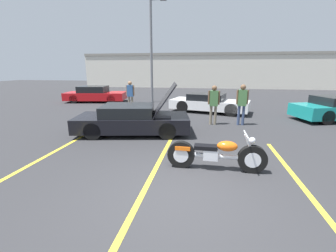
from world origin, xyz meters
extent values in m
plane|color=#2D2D30|center=(0.00, 0.00, 0.00)|extent=(80.00, 80.00, 0.00)
cube|color=yellow|center=(-4.01, 0.91, 0.00)|extent=(0.12, 5.65, 0.01)
cube|color=yellow|center=(-0.65, 0.91, 0.00)|extent=(0.12, 5.65, 0.01)
cube|color=yellow|center=(2.72, 0.91, 0.00)|extent=(0.12, 5.65, 0.01)
cube|color=beige|center=(0.00, 27.50, 2.20)|extent=(32.00, 4.00, 4.40)
cube|color=gray|center=(0.00, 27.50, 4.25)|extent=(32.00, 4.20, 0.30)
cylinder|color=slate|center=(-3.52, 12.65, 3.61)|extent=(0.18, 0.18, 7.23)
cylinder|color=black|center=(1.74, 1.40, 0.35)|extent=(0.70, 0.17, 0.70)
cylinder|color=black|center=(-0.01, 1.42, 0.35)|extent=(0.70, 0.17, 0.70)
cylinder|color=silver|center=(1.74, 1.40, 0.35)|extent=(0.39, 0.17, 0.39)
cylinder|color=silver|center=(-0.01, 1.42, 0.35)|extent=(0.39, 0.17, 0.39)
cylinder|color=silver|center=(0.86, 1.41, 0.37)|extent=(1.49, 0.14, 0.12)
cube|color=silver|center=(0.73, 1.41, 0.41)|extent=(0.36, 0.24, 0.28)
ellipsoid|color=orange|center=(1.13, 1.41, 0.65)|extent=(0.51, 0.29, 0.26)
cube|color=black|center=(0.60, 1.41, 0.59)|extent=(0.57, 0.27, 0.10)
cube|color=orange|center=(0.03, 1.42, 0.54)|extent=(0.39, 0.22, 0.10)
cylinder|color=silver|center=(1.65, 1.40, 0.67)|extent=(0.31, 0.07, 0.63)
cylinder|color=silver|center=(1.55, 1.40, 0.97)|extent=(0.04, 0.70, 0.04)
sphere|color=silver|center=(1.70, 1.40, 0.83)|extent=(0.16, 0.16, 0.16)
cylinder|color=silver|center=(0.47, 1.52, 0.31)|extent=(1.14, 0.10, 0.09)
cube|color=black|center=(-2.24, 4.23, 0.45)|extent=(4.58, 2.58, 0.55)
cube|color=black|center=(-2.41, 4.20, 0.92)|extent=(2.21, 1.97, 0.41)
cylinder|color=black|center=(-0.78, 3.68, 0.32)|extent=(0.66, 0.33, 0.63)
cylinder|color=black|center=(-1.07, 5.26, 0.32)|extent=(0.66, 0.33, 0.63)
cylinder|color=black|center=(-3.42, 3.20, 0.32)|extent=(0.66, 0.33, 0.63)
cylinder|color=black|center=(-3.71, 4.78, 0.32)|extent=(0.66, 0.33, 0.63)
cube|color=black|center=(-1.03, 4.45, 1.34)|extent=(1.19, 1.81, 1.26)
cube|color=#4C4C51|center=(-1.08, 4.45, 0.68)|extent=(0.77, 1.10, 0.28)
cube|color=white|center=(0.75, 9.29, 0.45)|extent=(4.73, 2.77, 0.51)
cube|color=black|center=(0.57, 9.33, 0.89)|extent=(2.32, 2.02, 0.38)
cylinder|color=black|center=(1.90, 8.21, 0.35)|extent=(0.73, 0.38, 0.70)
cylinder|color=black|center=(2.26, 9.72, 0.35)|extent=(0.73, 0.38, 0.70)
cylinder|color=black|center=(-0.77, 8.86, 0.35)|extent=(0.73, 0.38, 0.70)
cylinder|color=black|center=(-0.41, 10.37, 0.35)|extent=(0.73, 0.38, 0.70)
cylinder|color=black|center=(6.00, 7.04, 0.34)|extent=(0.71, 0.41, 0.68)
cylinder|color=black|center=(5.55, 8.50, 0.34)|extent=(0.71, 0.41, 0.68)
cube|color=red|center=(-7.79, 12.04, 0.45)|extent=(4.67, 2.53, 0.56)
cube|color=black|center=(-7.97, 12.02, 0.96)|extent=(2.23, 1.96, 0.46)
cylinder|color=black|center=(-6.31, 11.44, 0.31)|extent=(0.65, 0.31, 0.62)
cylinder|color=black|center=(-6.56, 13.07, 0.31)|extent=(0.65, 0.31, 0.62)
cylinder|color=black|center=(-9.03, 11.02, 0.31)|extent=(0.65, 0.31, 0.62)
cylinder|color=black|center=(-9.28, 12.64, 0.31)|extent=(0.65, 0.31, 0.62)
cylinder|color=gray|center=(-4.07, 8.98, 0.43)|extent=(0.12, 0.12, 0.85)
cylinder|color=gray|center=(-3.87, 8.98, 0.43)|extent=(0.12, 0.12, 0.85)
cube|color=#335B93|center=(-3.97, 8.98, 1.19)|extent=(0.36, 0.20, 0.68)
cylinder|color=#9E704C|center=(-4.19, 8.98, 1.23)|extent=(0.08, 0.08, 0.61)
cylinder|color=#9E704C|center=(-3.75, 8.98, 1.23)|extent=(0.08, 0.08, 0.61)
sphere|color=#9E704C|center=(-3.97, 8.98, 1.65)|extent=(0.23, 0.23, 0.23)
cylinder|color=#38476B|center=(2.04, 6.34, 0.44)|extent=(0.12, 0.12, 0.89)
cylinder|color=#38476B|center=(2.24, 6.34, 0.44)|extent=(0.12, 0.12, 0.89)
cube|color=#4C7F47|center=(2.14, 6.34, 1.24)|extent=(0.36, 0.20, 0.70)
cylinder|color=brown|center=(1.92, 6.34, 1.27)|extent=(0.08, 0.08, 0.63)
cylinder|color=brown|center=(2.36, 6.34, 1.27)|extent=(0.08, 0.08, 0.63)
sphere|color=brown|center=(2.14, 6.34, 1.71)|extent=(0.24, 0.24, 0.24)
cylinder|color=gray|center=(0.80, 6.23, 0.43)|extent=(0.12, 0.12, 0.86)
cylinder|color=gray|center=(1.00, 6.23, 0.43)|extent=(0.12, 0.12, 0.86)
cube|color=#4C7F47|center=(0.90, 6.23, 1.20)|extent=(0.36, 0.20, 0.68)
cylinder|color=brown|center=(0.68, 6.23, 1.24)|extent=(0.08, 0.08, 0.61)
cylinder|color=brown|center=(1.12, 6.23, 1.24)|extent=(0.08, 0.08, 0.61)
sphere|color=brown|center=(0.90, 6.23, 1.66)|extent=(0.23, 0.23, 0.23)
camera|label=1|loc=(0.57, -4.00, 2.51)|focal=24.00mm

